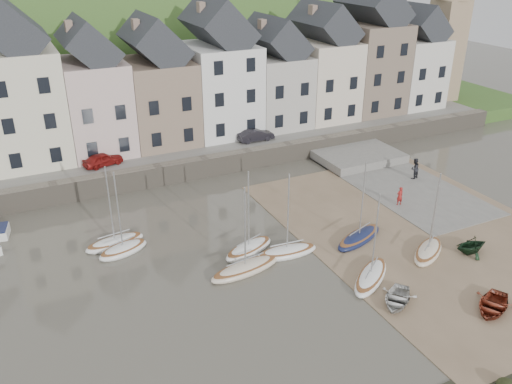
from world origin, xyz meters
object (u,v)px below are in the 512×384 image
rowboat_red (493,305)px  car_right (256,135)px  car_left (103,159)px  sailboat_0 (115,242)px  rowboat_white (397,299)px  person_dark (414,168)px  person_red (400,196)px  rowboat_green (471,245)px

rowboat_red → car_right: size_ratio=0.88×
car_left → sailboat_0: bearing=157.8°
rowboat_white → person_dark: bearing=97.5°
rowboat_red → car_right: 28.53m
person_red → car_left: car_left is taller
person_red → car_left: bearing=-32.5°
rowboat_red → person_red: bearing=134.7°
person_red → rowboat_white: bearing=53.7°
rowboat_red → person_dark: (8.73, 16.84, 0.68)m
rowboat_red → car_right: (-1.63, 28.43, 1.81)m
sailboat_0 → car_left: size_ratio=1.80×
sailboat_0 → car_right: 20.29m
sailboat_0 → rowboat_green: size_ratio=2.59×
car_left → car_right: (15.01, 0.00, 0.01)m
car_right → person_dark: bearing=-138.4°
person_red → person_dark: bearing=-138.1°
rowboat_white → car_left: car_left is taller
rowboat_green → person_dark: (5.05, 11.64, 0.38)m
rowboat_white → rowboat_green: size_ratio=1.22×
rowboat_white → rowboat_red: size_ratio=0.92×
sailboat_0 → rowboat_green: 24.90m
rowboat_green → car_left: bearing=-134.4°
rowboat_white → rowboat_green: bearing=66.6°
rowboat_white → person_dark: (13.34, 13.91, 0.71)m
person_dark → car_right: 15.59m
person_dark → car_left: car_left is taller
car_right → rowboat_green: bearing=-167.3°
person_dark → car_right: size_ratio=0.52×
rowboat_white → rowboat_red: 5.46m
rowboat_green → car_right: (-5.32, 23.23, 1.51)m
car_left → rowboat_white: bearing=-168.9°
sailboat_0 → person_dark: (26.99, -0.12, 0.82)m
rowboat_green → person_red: 7.97m
rowboat_green → person_dark: 12.69m
rowboat_white → person_dark: size_ratio=1.55×
sailboat_0 → rowboat_white: bearing=-45.8°
car_right → rowboat_white: bearing=173.2°
rowboat_white → car_right: car_right is taller
sailboat_0 → rowboat_green: sailboat_0 is taller
sailboat_0 → rowboat_white: sailboat_0 is taller
person_dark → rowboat_red: bearing=47.1°
person_dark → person_red: bearing=22.5°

